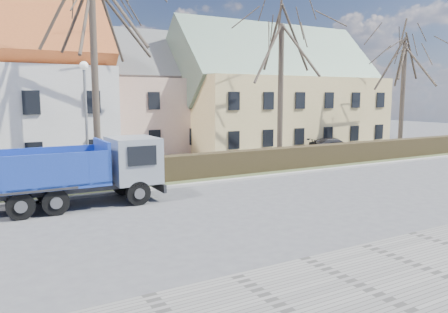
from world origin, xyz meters
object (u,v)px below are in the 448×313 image
streetlight (86,124)px  parked_car_b (333,145)px  cart_frame (30,198)px  dump_truck (72,172)px

streetlight → parked_car_b: size_ratio=1.54×
cart_frame → parked_car_b: (22.87, 6.59, 0.29)m
dump_truck → cart_frame: dump_truck is taller
streetlight → cart_frame: size_ratio=9.54×
parked_car_b → streetlight: bearing=108.5°
dump_truck → cart_frame: 2.15m
cart_frame → parked_car_b: parked_car_b is taller
cart_frame → parked_car_b: size_ratio=0.16×
dump_truck → parked_car_b: size_ratio=1.75×
cart_frame → streetlight: bearing=42.4°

